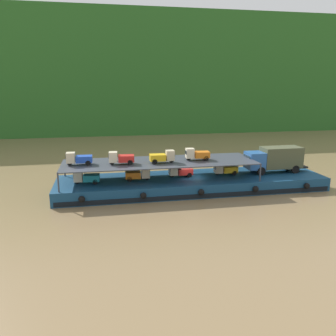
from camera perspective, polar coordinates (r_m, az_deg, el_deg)
name	(u,v)px	position (r m, az deg, el deg)	size (l,w,h in m)	color
ground_plane	(192,189)	(40.72, 3.94, -3.52)	(400.00, 400.00, 0.00)	olive
hillside_far_bank	(135,67)	(102.47, -5.45, 16.21)	(115.88, 40.38, 29.75)	#286023
cargo_barge	(192,183)	(40.48, 3.96, -2.51)	(30.81, 7.88, 1.50)	navy
covered_lorry	(275,159)	(43.94, 17.18, 1.47)	(7.88, 2.39, 3.10)	#285BA3
cargo_rack	(160,162)	(39.06, -1.38, 0.99)	(21.61, 6.56, 2.00)	#383D47
mini_truck_lower_stern	(86,177)	(38.44, -13.31, -1.50)	(2.79, 1.28, 1.38)	teal
mini_truck_lower_aft	(138,174)	(38.86, -4.95, -1.02)	(2.79, 1.29, 1.38)	orange
mini_truck_lower_mid	(180,171)	(40.14, 2.02, -0.50)	(2.77, 1.25, 1.38)	red
mini_truck_lower_fore	(225,169)	(41.63, 9.40, -0.16)	(2.76, 1.23, 1.38)	gold
mini_truck_upper_stern	(79,159)	(38.46, -14.47, 1.51)	(2.75, 1.21, 1.38)	#1E47B7
mini_truck_upper_mid	(121,158)	(37.89, -7.74, 1.64)	(2.79, 1.29, 1.38)	red
mini_truck_upper_fore	(163,157)	(38.21, -0.89, 1.86)	(2.75, 1.21, 1.38)	gold
mini_truck_upper_bow	(197,154)	(39.76, 4.79, 2.28)	(2.80, 1.30, 1.38)	orange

